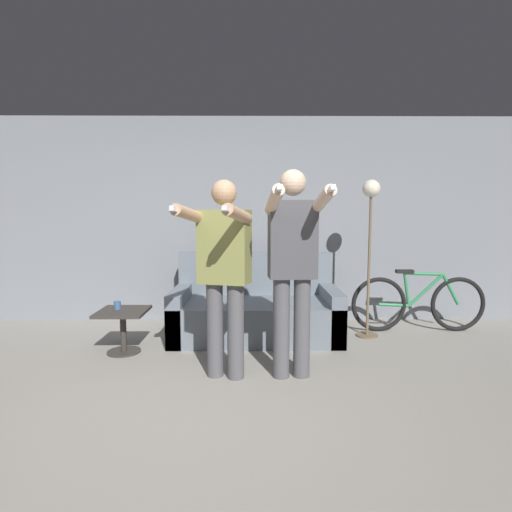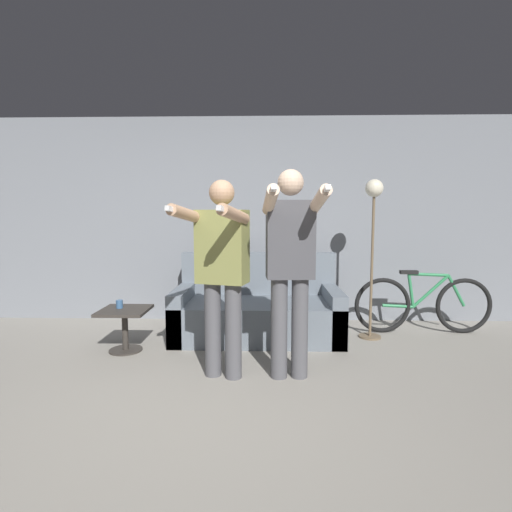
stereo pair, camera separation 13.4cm
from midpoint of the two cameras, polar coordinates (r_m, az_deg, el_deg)
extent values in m
plane|color=gray|center=(2.95, -8.79, -21.94)|extent=(16.00, 16.00, 0.00)
cube|color=gray|center=(5.18, -3.87, 5.11)|extent=(10.00, 0.05, 2.60)
cube|color=slate|center=(4.53, 1.07, -8.97)|extent=(1.84, 0.94, 0.42)
cube|color=slate|center=(4.83, 1.12, -2.47)|extent=(1.84, 0.14, 0.50)
cube|color=slate|center=(4.60, -9.54, -7.93)|extent=(0.16, 0.94, 0.56)
cube|color=slate|center=(4.59, 11.72, -8.01)|extent=(0.16, 0.94, 0.56)
cylinder|color=#56565B|center=(3.47, -5.06, -10.37)|extent=(0.14, 0.14, 0.81)
cylinder|color=#56565B|center=(3.40, -2.12, -10.66)|extent=(0.14, 0.14, 0.81)
cube|color=#8C8E4C|center=(3.30, -3.69, 1.34)|extent=(0.45, 0.32, 0.61)
sphere|color=tan|center=(3.30, -3.74, 9.02)|extent=(0.21, 0.21, 0.21)
cylinder|color=tan|center=(3.14, -8.66, 5.90)|extent=(0.22, 0.51, 0.16)
cube|color=white|center=(2.92, -10.77, 6.56)|extent=(0.07, 0.13, 0.05)
cylinder|color=tan|center=(2.99, -1.86, 5.97)|extent=(0.22, 0.51, 0.16)
cube|color=white|center=(2.76, -3.51, 6.69)|extent=(0.07, 0.13, 0.05)
cylinder|color=#56565B|center=(3.41, 4.45, -10.25)|extent=(0.14, 0.14, 0.85)
cylinder|color=#56565B|center=(3.44, 7.39, -10.15)|extent=(0.14, 0.14, 0.85)
cube|color=#4C4C51|center=(3.29, 6.07, 2.36)|extent=(0.40, 0.25, 0.64)
sphere|color=beige|center=(3.30, 6.16, 10.40)|extent=(0.21, 0.21, 0.21)
cylinder|color=beige|center=(3.03, 3.36, 7.93)|extent=(0.13, 0.51, 0.22)
cube|color=white|center=(2.79, 3.90, 9.47)|extent=(0.05, 0.13, 0.07)
cylinder|color=beige|center=(3.09, 10.24, 7.81)|extent=(0.13, 0.51, 0.22)
cube|color=white|center=(2.86, 11.37, 9.29)|extent=(0.05, 0.13, 0.07)
ellipsoid|color=#B7AD9E|center=(4.83, -4.83, 1.41)|extent=(0.29, 0.12, 0.15)
sphere|color=#B7AD9E|center=(4.81, -3.38, 2.02)|extent=(0.11, 0.11, 0.11)
ellipsoid|color=#B7AD9E|center=(4.87, -6.57, 0.82)|extent=(0.16, 0.04, 0.04)
cone|color=#B7AD9E|center=(4.79, -3.63, 2.49)|extent=(0.03, 0.03, 0.03)
cone|color=#B7AD9E|center=(4.83, -3.59, 2.52)|extent=(0.03, 0.03, 0.03)
cylinder|color=#756047|center=(4.77, 16.73, -10.95)|extent=(0.24, 0.24, 0.02)
cylinder|color=#756047|center=(4.60, 17.03, -1.49)|extent=(0.03, 0.03, 1.60)
sphere|color=white|center=(4.57, 17.36, 9.23)|extent=(0.19, 0.19, 0.19)
cylinder|color=#38332D|center=(4.34, -17.25, -12.70)|extent=(0.33, 0.33, 0.02)
cylinder|color=#38332D|center=(4.28, -17.33, -10.26)|extent=(0.06, 0.06, 0.40)
cube|color=#38332D|center=(4.23, -17.42, -7.45)|extent=(0.47, 0.47, 0.03)
cylinder|color=#3D6693|center=(4.28, -18.07, -6.55)|extent=(0.07, 0.07, 0.08)
torus|color=black|center=(5.27, 28.21, -6.29)|extent=(0.65, 0.05, 0.65)
torus|color=black|center=(4.92, 18.36, -6.71)|extent=(0.65, 0.05, 0.65)
cylinder|color=#338E56|center=(5.07, 24.38, -4.61)|extent=(0.41, 0.04, 0.40)
cylinder|color=#338E56|center=(4.99, 21.99, -4.59)|extent=(0.10, 0.04, 0.39)
cylinder|color=#338E56|center=(5.03, 24.14, -2.45)|extent=(0.45, 0.04, 0.05)
cylinder|color=#338E56|center=(4.98, 20.32, -6.73)|extent=(0.36, 0.04, 0.05)
cylinder|color=#338E56|center=(5.19, 27.35, -4.42)|extent=(0.23, 0.04, 0.37)
cube|color=black|center=(4.95, 21.73, -2.16)|extent=(0.20, 0.07, 0.04)
camera|label=1|loc=(0.07, -89.00, 0.11)|focal=28.00mm
camera|label=2|loc=(0.07, 91.00, -0.11)|focal=28.00mm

